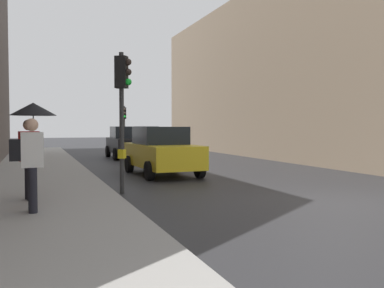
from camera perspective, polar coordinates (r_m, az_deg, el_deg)
ground_plane at (r=10.87m, az=18.63°, el=-7.20°), size 120.00×120.00×0.00m
sidewalk_kerb at (r=14.45m, az=-19.12°, el=-4.52°), size 3.31×40.00×0.16m
building_facade_right at (r=27.55m, az=19.90°, el=8.54°), size 12.00×31.77×9.61m
traffic_light_near_right at (r=11.58m, az=-9.17°, el=6.22°), size 0.44×0.38×3.72m
traffic_light_far_median at (r=31.76m, az=-8.93°, el=3.17°), size 0.25×0.43×3.24m
car_dark_suv at (r=24.30m, az=-8.49°, el=0.22°), size 2.05×4.22×1.76m
car_white_compact at (r=37.11m, az=-6.09°, el=0.97°), size 2.02×4.20×1.76m
car_yellow_taxi at (r=15.80m, az=-4.00°, el=-0.91°), size 2.15×4.27×1.76m
pedestrian_with_umbrella at (r=10.14m, az=-20.37°, el=2.55°), size 1.00×1.00×2.14m
pedestrian_with_black_backpack at (r=8.67m, az=-20.63°, el=-1.89°), size 0.61×0.36×1.77m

